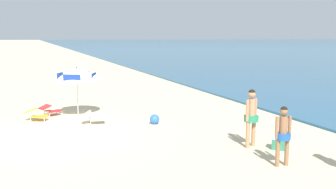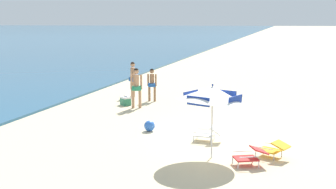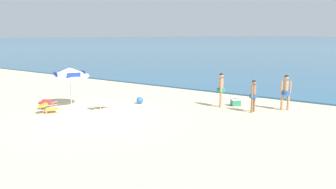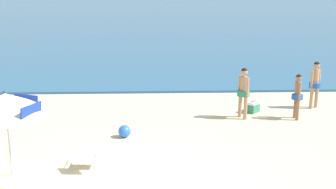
{
  "view_description": "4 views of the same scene",
  "coord_description": "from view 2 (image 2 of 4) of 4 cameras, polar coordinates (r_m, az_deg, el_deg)",
  "views": [
    {
      "loc": [
        13.67,
        -0.86,
        3.39
      ],
      "look_at": [
        0.3,
        3.89,
        1.28
      ],
      "focal_mm": 41.78,
      "sensor_mm": 36.0,
      "label": 1
    },
    {
      "loc": [
        -15.51,
        -0.93,
        3.84
      ],
      "look_at": [
        0.71,
        3.29,
        1.13
      ],
      "focal_mm": 48.36,
      "sensor_mm": 36.0,
      "label": 2
    },
    {
      "loc": [
        11.22,
        -10.12,
        3.76
      ],
      "look_at": [
        1.56,
        3.35,
        0.78
      ],
      "focal_mm": 35.5,
      "sensor_mm": 36.0,
      "label": 3
    },
    {
      "loc": [
        0.31,
        -8.61,
        4.41
      ],
      "look_at": [
        0.79,
        4.35,
        1.16
      ],
      "focal_mm": 44.91,
      "sensor_mm": 36.0,
      "label": 4
    }
  ],
  "objects": [
    {
      "name": "person_standing_beside",
      "position": [
        21.93,
        -2.03,
        1.53
      ],
      "size": [
        0.39,
        0.48,
        1.6
      ],
      "color": "#8C6042",
      "rests_on": "ground"
    },
    {
      "name": "ground_plane",
      "position": [
        16.01,
        10.87,
        -4.87
      ],
      "size": [
        800.0,
        800.0,
        0.0
      ],
      "primitive_type": "plane",
      "color": "beige"
    },
    {
      "name": "cooler_box",
      "position": [
        21.08,
        -5.38,
        -0.8
      ],
      "size": [
        0.59,
        0.6,
        0.43
      ],
      "color": "#2D7F5B",
      "rests_on": "ground"
    },
    {
      "name": "beach_umbrella_striped_main",
      "position": [
        12.67,
        5.62,
        0.05
      ],
      "size": [
        2.86,
        2.85,
        2.19
      ],
      "color": "silver",
      "rests_on": "ground"
    },
    {
      "name": "lounge_chair_under_umbrella",
      "position": [
        12.48,
        10.33,
        -7.57
      ],
      "size": [
        0.83,
        1.0,
        0.5
      ],
      "color": "red",
      "rests_on": "ground"
    },
    {
      "name": "person_wading_in",
      "position": [
        23.41,
        -4.46,
        2.28
      ],
      "size": [
        0.46,
        0.44,
        1.79
      ],
      "color": "tan",
      "rests_on": "ground"
    },
    {
      "name": "lounge_chair_facing_sea",
      "position": [
        14.75,
        5.11,
        -4.87
      ],
      "size": [
        0.62,
        0.93,
        0.53
      ],
      "color": "white",
      "rests_on": "ground"
    },
    {
      "name": "beach_ball",
      "position": [
        16.04,
        -2.35,
        -3.97
      ],
      "size": [
        0.38,
        0.38,
        0.38
      ],
      "primitive_type": "sphere",
      "color": "blue",
      "rests_on": "ground"
    },
    {
      "name": "lounge_chair_beside_umbrella",
      "position": [
        13.28,
        13.1,
        -6.63
      ],
      "size": [
        0.84,
        1.01,
        0.5
      ],
      "color": "gold",
      "rests_on": "ground"
    },
    {
      "name": "person_standing_near_shore",
      "position": [
        20.22,
        -4.01,
        1.19
      ],
      "size": [
        0.44,
        0.49,
        1.8
      ],
      "color": "tan",
      "rests_on": "ground"
    }
  ]
}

